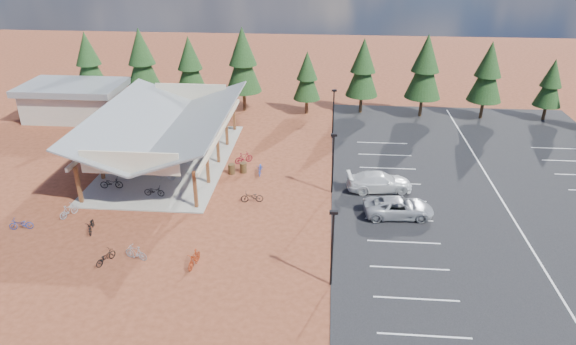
{
  "coord_description": "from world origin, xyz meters",
  "views": [
    {
      "loc": [
        4.48,
        -35.3,
        19.65
      ],
      "look_at": [
        1.46,
        1.37,
        1.97
      ],
      "focal_mm": 32.0,
      "sensor_mm": 36.0,
      "label": 1
    }
  ],
  "objects_px": {
    "lamp_post_0": "(332,243)",
    "bike_3": "(166,131)",
    "bike_pavilion": "(166,122)",
    "bike_12": "(105,257)",
    "car_2": "(399,207)",
    "car_3": "(379,182)",
    "trash_bin_0": "(243,168)",
    "bike_4": "(154,191)",
    "bike_7": "(197,126)",
    "bike_10": "(21,224)",
    "bike_14": "(260,169)",
    "bike_0": "(111,183)",
    "bike_5": "(165,174)",
    "bike_16": "(252,197)",
    "bike_6": "(208,142)",
    "bike_1": "(125,168)",
    "bike_13": "(136,253)",
    "bike_15": "(244,158)",
    "outbuilding": "(75,100)",
    "bike_2": "(146,140)",
    "trash_bin_1": "(232,169)",
    "bike_8": "(91,225)",
    "bike_11": "(194,259)",
    "lamp_post_1": "(333,159)",
    "lamp_post_2": "(333,111)",
    "bike_9": "(69,211)"
  },
  "relations": [
    {
      "from": "bike_3",
      "to": "bike_6",
      "type": "relative_size",
      "value": 1.06
    },
    {
      "from": "bike_9",
      "to": "lamp_post_0",
      "type": "bearing_deg",
      "value": -173.72
    },
    {
      "from": "bike_4",
      "to": "bike_6",
      "type": "distance_m",
      "value": 10.6
    },
    {
      "from": "bike_12",
      "to": "trash_bin_1",
      "type": "bearing_deg",
      "value": -90.59
    },
    {
      "from": "bike_10",
      "to": "bike_15",
      "type": "relative_size",
      "value": 0.96
    },
    {
      "from": "bike_pavilion",
      "to": "bike_4",
      "type": "bearing_deg",
      "value": -83.35
    },
    {
      "from": "bike_5",
      "to": "bike_6",
      "type": "relative_size",
      "value": 1.01
    },
    {
      "from": "bike_3",
      "to": "bike_12",
      "type": "distance_m",
      "value": 21.87
    },
    {
      "from": "car_2",
      "to": "bike_4",
      "type": "bearing_deg",
      "value": 81.65
    },
    {
      "from": "trash_bin_1",
      "to": "bike_0",
      "type": "relative_size",
      "value": 0.48
    },
    {
      "from": "trash_bin_0",
      "to": "bike_7",
      "type": "bearing_deg",
      "value": 123.95
    },
    {
      "from": "bike_8",
      "to": "bike_pavilion",
      "type": "bearing_deg",
      "value": 64.54
    },
    {
      "from": "bike_3",
      "to": "bike_7",
      "type": "height_order",
      "value": "bike_3"
    },
    {
      "from": "lamp_post_2",
      "to": "trash_bin_1",
      "type": "distance_m",
      "value": 12.95
    },
    {
      "from": "bike_3",
      "to": "car_2",
      "type": "height_order",
      "value": "car_2"
    },
    {
      "from": "outbuilding",
      "to": "bike_6",
      "type": "height_order",
      "value": "outbuilding"
    },
    {
      "from": "bike_0",
      "to": "bike_10",
      "type": "xyz_separation_m",
      "value": [
        -4.03,
        -6.59,
        -0.15
      ]
    },
    {
      "from": "bike_pavilion",
      "to": "bike_12",
      "type": "distance_m",
      "value": 16.32
    },
    {
      "from": "bike_10",
      "to": "bike_4",
      "type": "bearing_deg",
      "value": 113.49
    },
    {
      "from": "bike_6",
      "to": "bike_15",
      "type": "relative_size",
      "value": 1.01
    },
    {
      "from": "bike_1",
      "to": "lamp_post_1",
      "type": "bearing_deg",
      "value": -80.16
    },
    {
      "from": "car_3",
      "to": "bike_3",
      "type": "bearing_deg",
      "value": 57.05
    },
    {
      "from": "trash_bin_0",
      "to": "bike_pavilion",
      "type": "bearing_deg",
      "value": 165.78
    },
    {
      "from": "bike_7",
      "to": "bike_12",
      "type": "relative_size",
      "value": 0.98
    },
    {
      "from": "trash_bin_1",
      "to": "bike_11",
      "type": "xyz_separation_m",
      "value": [
        0.09,
        -13.63,
        0.09
      ]
    },
    {
      "from": "bike_4",
      "to": "car_3",
      "type": "distance_m",
      "value": 18.25
    },
    {
      "from": "bike_7",
      "to": "bike_13",
      "type": "relative_size",
      "value": 0.97
    },
    {
      "from": "outbuilding",
      "to": "trash_bin_0",
      "type": "xyz_separation_m",
      "value": [
        21.19,
        -12.82,
        -1.58
      ]
    },
    {
      "from": "outbuilding",
      "to": "bike_14",
      "type": "bearing_deg",
      "value": -29.67
    },
    {
      "from": "bike_4",
      "to": "bike_12",
      "type": "xyz_separation_m",
      "value": [
        -0.31,
        -9.01,
        -0.1
      ]
    },
    {
      "from": "trash_bin_0",
      "to": "bike_4",
      "type": "xyz_separation_m",
      "value": [
        -6.38,
        -5.13,
        0.09
      ]
    },
    {
      "from": "bike_1",
      "to": "bike_3",
      "type": "xyz_separation_m",
      "value": [
        1.0,
        8.86,
        0.08
      ]
    },
    {
      "from": "bike_8",
      "to": "bike_16",
      "type": "bearing_deg",
      "value": 9.51
    },
    {
      "from": "trash_bin_0",
      "to": "car_3",
      "type": "height_order",
      "value": "car_3"
    },
    {
      "from": "bike_5",
      "to": "bike_16",
      "type": "xyz_separation_m",
      "value": [
        7.95,
        -3.17,
        -0.17
      ]
    },
    {
      "from": "car_2",
      "to": "lamp_post_0",
      "type": "bearing_deg",
      "value": 145.93
    },
    {
      "from": "bike_15",
      "to": "bike_4",
      "type": "bearing_deg",
      "value": 105.45
    },
    {
      "from": "bike_16",
      "to": "bike_0",
      "type": "bearing_deg",
      "value": -103.52
    },
    {
      "from": "bike_0",
      "to": "bike_7",
      "type": "bearing_deg",
      "value": -21.25
    },
    {
      "from": "trash_bin_1",
      "to": "bike_8",
      "type": "distance_m",
      "value": 13.09
    },
    {
      "from": "bike_0",
      "to": "bike_2",
      "type": "distance_m",
      "value": 9.38
    },
    {
      "from": "bike_4",
      "to": "car_3",
      "type": "xyz_separation_m",
      "value": [
        18.06,
        2.63,
        0.27
      ]
    },
    {
      "from": "bike_10",
      "to": "bike_14",
      "type": "distance_m",
      "value": 19.08
    },
    {
      "from": "bike_6",
      "to": "bike_11",
      "type": "distance_m",
      "value": 19.55
    },
    {
      "from": "bike_5",
      "to": "bike_15",
      "type": "xyz_separation_m",
      "value": [
        6.12,
        4.15,
        -0.11
      ]
    },
    {
      "from": "lamp_post_0",
      "to": "bike_3",
      "type": "height_order",
      "value": "lamp_post_0"
    },
    {
      "from": "outbuilding",
      "to": "bike_2",
      "type": "distance_m",
      "value": 13.13
    },
    {
      "from": "lamp_post_2",
      "to": "car_3",
      "type": "height_order",
      "value": "lamp_post_2"
    },
    {
      "from": "outbuilding",
      "to": "bike_6",
      "type": "distance_m",
      "value": 18.51
    },
    {
      "from": "bike_2",
      "to": "lamp_post_0",
      "type": "bearing_deg",
      "value": -128.65
    }
  ]
}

